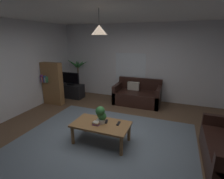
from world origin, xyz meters
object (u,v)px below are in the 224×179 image
Objects in this scene: book_on_table_1 at (96,123)px; tv at (70,78)px; tv_stand at (71,91)px; book_on_table_2 at (96,122)px; remote_on_table_1 at (118,123)px; potted_palm_corner at (78,77)px; bookshelf_corner at (52,84)px; remote_on_table_0 at (106,121)px; pendant_lamp at (99,30)px; coffee_table at (101,126)px; couch_under_window at (137,96)px; potted_plant_on_table at (101,114)px; book_on_table_0 at (96,125)px.

book_on_table_1 is 3.23m from tv.
book_on_table_2 is at bearing -47.34° from tv_stand.
potted_palm_corner reaches higher than remote_on_table_1.
book_on_table_1 is 2.87m from bookshelf_corner.
remote_on_table_0 is 0.36× the size of pendant_lamp.
coffee_table is at bearing -45.26° from tv_stand.
couch_under_window is 2.87m from bookshelf_corner.
tv is at bearing 135.01° from pendant_lamp.
pendant_lamp is (-0.00, -0.00, 1.91)m from coffee_table.
potted_palm_corner is (-2.27, 2.78, 0.04)m from potted_plant_on_table.
remote_on_table_0 is 0.11× the size of bookshelf_corner.
tv_stand is (-2.19, 2.38, -0.24)m from book_on_table_2.
pendant_lamp reaches higher than bookshelf_corner.
book_on_table_2 is at bearing 39.41° from remote_on_table_0.
bookshelf_corner is at bearing -97.22° from potted_palm_corner.
remote_on_table_0 is 3.20m from tv.
book_on_table_0 is at bearing -33.76° from bookshelf_corner.
tv_stand is (-2.27, 2.29, -0.12)m from coffee_table.
book_on_table_1 is at bearing -47.08° from tv.
tv is at bearing 132.92° from book_on_table_2.
bookshelf_corner is (-2.38, 1.59, 0.24)m from book_on_table_1.
potted_palm_corner reaches higher than bookshelf_corner.
coffee_table is at bearing 41.63° from remote_on_table_0.
book_on_table_1 is 0.10× the size of bookshelf_corner.
pendant_lamp is at bearing -45.26° from tv_stand.
tv is 0.79m from bookshelf_corner.
tv_stand is at bearing 132.66° from book_on_table_2.
tv reaches higher than potted_plant_on_table.
remote_on_table_0 is at bearing -92.71° from couch_under_window.
pendant_lamp reaches higher than tv.
couch_under_window reaches higher than tv_stand.
potted_plant_on_table is (-0.36, -0.08, 0.18)m from remote_on_table_1.
book_on_table_0 is at bearing -155.03° from remote_on_table_1.
potted_plant_on_table is at bearing 69.26° from book_on_table_0.
couch_under_window is at bearing 84.43° from book_on_table_0.
potted_palm_corner is at bearing 173.54° from couch_under_window.
couch_under_window is at bearing 21.53° from bookshelf_corner.
book_on_table_0 is 0.23m from potted_plant_on_table.
bookshelf_corner is (-2.64, -1.04, 0.43)m from couch_under_window.
coffee_table is 3.25× the size of potted_plant_on_table.
tv reaches higher than book_on_table_2.
book_on_table_1 is at bearing -128.98° from coffee_table.
potted_plant_on_table is at bearing 111.84° from pendant_lamp.
tv is (-2.25, 2.23, 0.11)m from potted_plant_on_table.
remote_on_table_0 is at bearing -179.35° from remote_on_table_1.
coffee_table is 0.85× the size of bookshelf_corner.
book_on_table_0 is at bearing 42.35° from remote_on_table_0.
remote_on_table_0 is 3.21m from tv_stand.
tv_stand is 0.64× the size of bookshelf_corner.
pendant_lamp is at bearing 48.91° from book_on_table_2.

